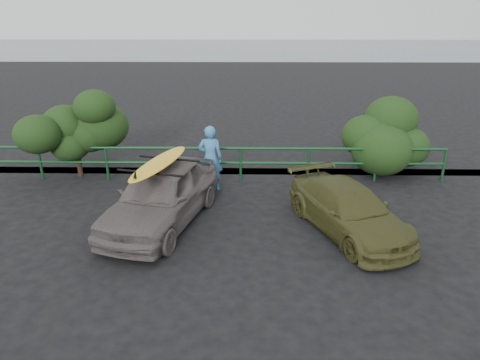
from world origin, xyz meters
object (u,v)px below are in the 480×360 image
Objects in this scene: guardrail at (207,164)px; sedan at (162,195)px; olive_vehicle at (348,209)px; surfboard at (159,163)px; man at (210,158)px.

sedan reaches higher than guardrail.
sedan is 1.12× the size of olive_vehicle.
olive_vehicle is at bearing -42.43° from guardrail.
guardrail is 3.80× the size of olive_vehicle.
man is at bearing 79.65° from surfboard.
olive_vehicle is at bearing 9.82° from surfboard.
man is (0.98, 2.09, 0.22)m from sedan.
man is (-3.32, 2.46, 0.39)m from olive_vehicle.
olive_vehicle reaches higher than guardrail.
guardrail is 0.85m from man.
surfboard is at bearing 68.89° from man.
man is 0.69× the size of surfboard.
surfboard reaches higher than sedan.
olive_vehicle is 1.37× the size of surfboard.
man reaches higher than surfboard.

